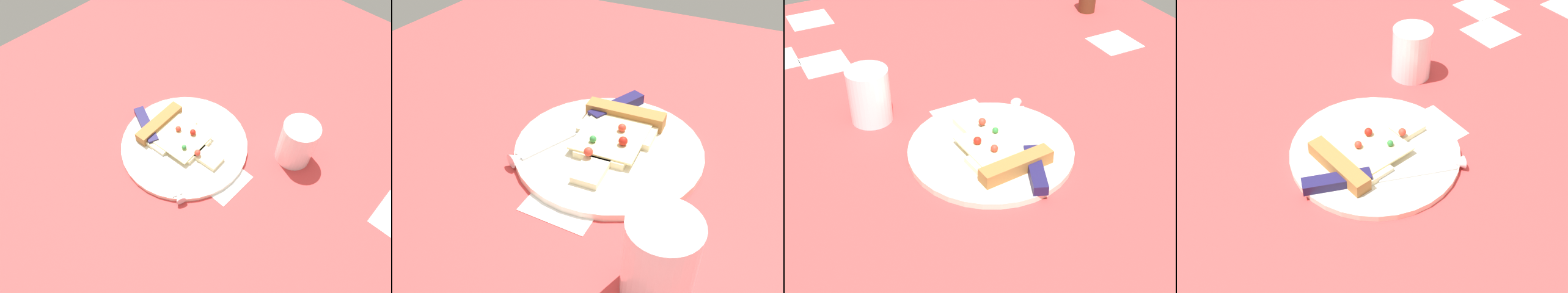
{
  "view_description": "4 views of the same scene",
  "coord_description": "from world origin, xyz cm",
  "views": [
    {
      "loc": [
        25.02,
        -35.54,
        63.06
      ],
      "look_at": [
        -5.13,
        -4.01,
        2.8
      ],
      "focal_mm": 33.84,
      "sensor_mm": 36.0,
      "label": 1
    },
    {
      "loc": [
        34.54,
        14.85,
        36.77
      ],
      "look_at": [
        -4.79,
        -5.54,
        2.88
      ],
      "focal_mm": 38.54,
      "sensor_mm": 36.0,
      "label": 2
    },
    {
      "loc": [
        -70.43,
        30.51,
        55.13
      ],
      "look_at": [
        -8.81,
        -1.87,
        2.34
      ],
      "focal_mm": 51.77,
      "sensor_mm": 36.0,
      "label": 3
    },
    {
      "loc": [
        -41.51,
        -49.64,
        55.07
      ],
      "look_at": [
        -9.68,
        -5.29,
        3.43
      ],
      "focal_mm": 46.42,
      "sensor_mm": 36.0,
      "label": 4
    }
  ],
  "objects": [
    {
      "name": "ground_plane",
      "position": [
        0.04,
        -0.0,
        -1.5
      ],
      "size": [
        132.51,
        132.51,
        3.0
      ],
      "color": "#D13838",
      "rests_on": "ground"
    },
    {
      "name": "drinking_glass",
      "position": [
        9.66,
        9.49,
        4.78
      ],
      "size": [
        7.12,
        7.12,
        9.55
      ],
      "primitive_type": "cylinder",
      "color": "white",
      "rests_on": "ground_plane"
    },
    {
      "name": "knife",
      "position": [
        -12.85,
        -8.6,
        1.64
      ],
      "size": [
        22.95,
        11.21,
        2.45
      ],
      "rotation": [
        0.0,
        0.0,
        4.32
      ],
      "color": "silver",
      "rests_on": "plate"
    },
    {
      "name": "plate",
      "position": [
        -8.32,
        -4.06,
        0.52
      ],
      "size": [
        26.41,
        26.41,
        1.04
      ],
      "primitive_type": "cylinder",
      "color": "silver",
      "rests_on": "ground_plane"
    },
    {
      "name": "pizza_slice",
      "position": [
        -10.87,
        -4.24,
        1.84
      ],
      "size": [
        17.93,
        12.16,
        2.57
      ],
      "rotation": [
        0.0,
        0.0,
        4.79
      ],
      "color": "beige",
      "rests_on": "plate"
    }
  ]
}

